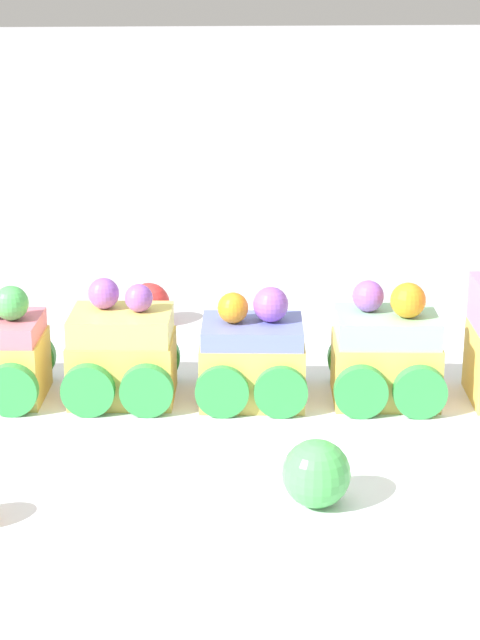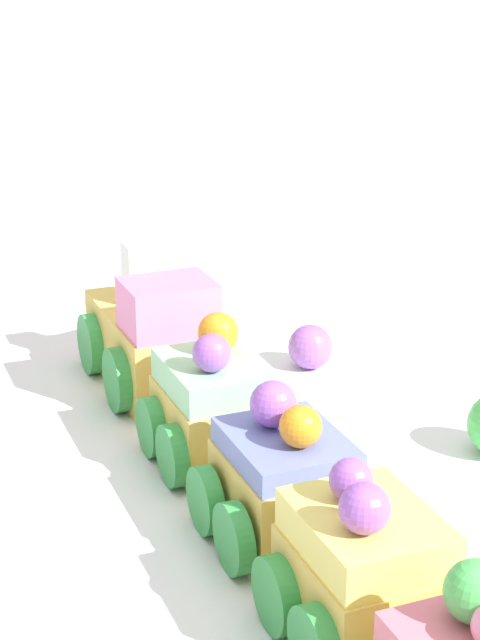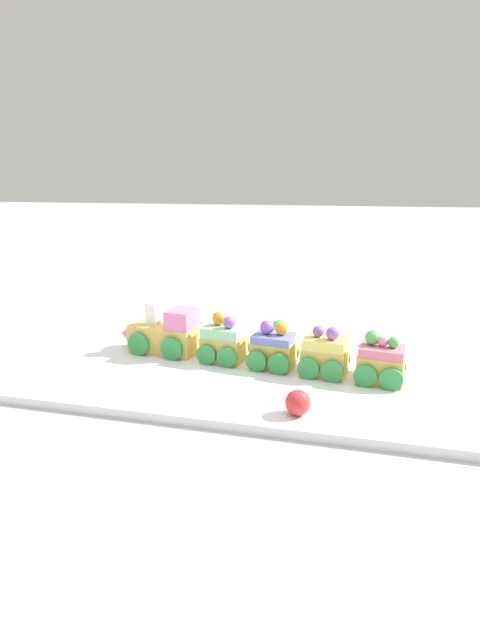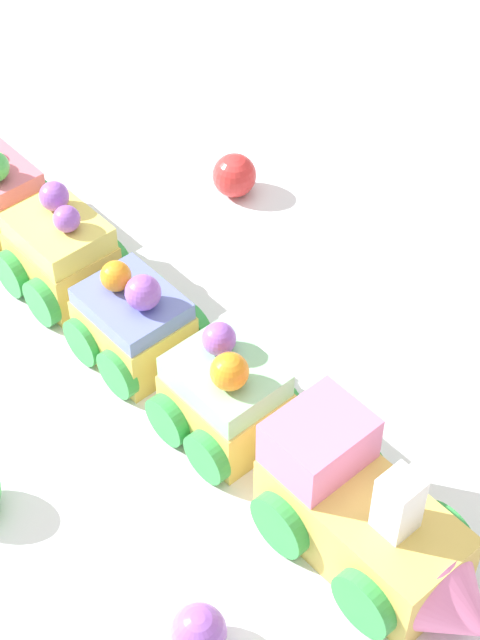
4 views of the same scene
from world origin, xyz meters
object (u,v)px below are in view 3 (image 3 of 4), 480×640
cake_train_locomotive (161,335)px  gumball_green (279,329)px  gumball_purple (198,329)px  gumball_orange (375,339)px  cake_car_lemon (325,356)px  cake_car_strawberry (381,363)px  gumball_red (298,403)px  cake_car_blueberry (273,350)px  cake_car_mint (224,343)px

cake_train_locomotive → gumball_green: cake_train_locomotive is taller
gumball_green → cake_train_locomotive: bearing=33.5°
gumball_purple → gumball_orange: gumball_purple is taller
cake_car_lemon → cake_car_strawberry: bearing=-179.7°
cake_car_lemon → gumball_red: (0.02, 0.14, -0.01)m
cake_car_lemon → cake_car_blueberry: bearing=-0.3°
cake_train_locomotive → cake_car_mint: 0.11m
cake_car_lemon → gumball_red: cake_car_lemon is taller
gumball_green → gumball_orange: gumball_green is taller
cake_car_strawberry → cake_car_mint: bearing=-0.0°
cake_car_lemon → gumball_red: size_ratio=2.36×
cake_train_locomotive → cake_car_strawberry: (-0.33, 0.04, -0.00)m
gumball_purple → gumball_green: size_ratio=0.83×
gumball_red → cake_car_blueberry: bearing=-69.1°
cake_car_mint → cake_car_strawberry: 0.22m
cake_car_strawberry → gumball_purple: 0.33m
cake_car_lemon → cake_train_locomotive: bearing=-0.1°
cake_car_mint → gumball_purple: (0.08, -0.10, -0.01)m
cake_car_lemon → gumball_green: (0.09, -0.14, -0.01)m
cake_car_blueberry → gumball_orange: 0.20m
cake_car_blueberry → gumball_red: size_ratio=2.34×
cake_car_blueberry → cake_car_lemon: 0.07m
cake_car_mint → cake_car_lemon: bearing=179.8°
gumball_red → cake_car_strawberry: bearing=-126.0°
cake_train_locomotive → gumball_red: (-0.24, 0.17, -0.01)m
cake_car_lemon → gumball_green: size_ratio=2.20×
cake_car_blueberry → cake_car_strawberry: (-0.15, 0.02, 0.00)m
cake_car_lemon → gumball_purple: bearing=-21.3°
cake_car_strawberry → gumball_green: bearing=-36.1°
gumball_red → gumball_green: bearing=-75.9°
cake_train_locomotive → gumball_purple: bearing=-101.9°
cake_car_mint → gumball_red: size_ratio=2.41×
cake_train_locomotive → gumball_orange: cake_train_locomotive is taller
gumball_orange → gumball_purple: bearing=4.6°
gumball_green → cake_car_mint: bearing=63.5°
cake_car_blueberry → cake_train_locomotive: bearing=0.0°
cake_car_mint → gumball_orange: 0.25m
cake_car_blueberry → gumball_red: bearing=117.8°
cake_car_blueberry → cake_car_strawberry: bearing=-180.0°
cake_car_blueberry → cake_car_lemon: bearing=179.7°
cake_train_locomotive → gumball_orange: (-0.32, -0.11, -0.02)m
gumball_red → gumball_orange: bearing=-107.3°
cake_car_strawberry → gumball_purple: size_ratio=2.63×
cake_car_lemon → cake_car_strawberry: size_ratio=1.01×
gumball_red → cake_car_lemon: bearing=-97.7°
cake_car_lemon → gumball_green: bearing=-51.4°
gumball_purple → gumball_red: gumball_red is taller
cake_train_locomotive → gumball_orange: 0.34m
cake_train_locomotive → cake_car_mint: size_ratio=1.89×
cake_car_mint → cake_car_blueberry: cake_car_mint is taller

